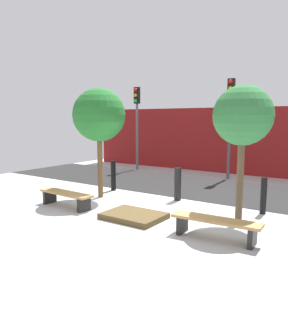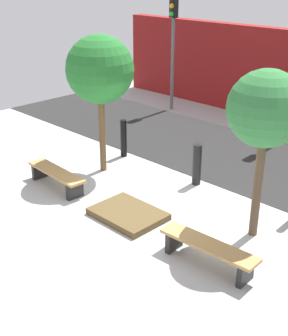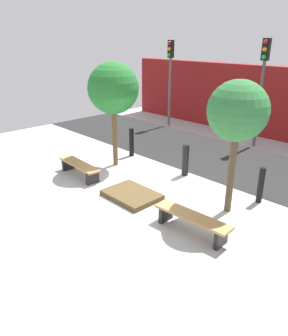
{
  "view_description": "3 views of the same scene",
  "coord_description": "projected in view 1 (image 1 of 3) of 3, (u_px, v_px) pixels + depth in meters",
  "views": [
    {
      "loc": [
        4.73,
        -6.82,
        2.49
      ],
      "look_at": [
        -0.01,
        0.09,
        1.24
      ],
      "focal_mm": 35.0,
      "sensor_mm": 36.0,
      "label": 1
    },
    {
      "loc": [
        6.32,
        -6.31,
        4.92
      ],
      "look_at": [
        0.07,
        0.04,
        1.02
      ],
      "focal_mm": 50.0,
      "sensor_mm": 36.0,
      "label": 2
    },
    {
      "loc": [
        6.11,
        -5.75,
        4.13
      ],
      "look_at": [
        0.44,
        -0.32,
        0.98
      ],
      "focal_mm": 35.0,
      "sensor_mm": 36.0,
      "label": 3
    }
  ],
  "objects": [
    {
      "name": "bollard_far_left",
      "position": [
        113.0,
        176.0,
        11.5
      ],
      "size": [
        0.18,
        0.18,
        1.05
      ],
      "primitive_type": "cylinder",
      "color": "black",
      "rests_on": "ground"
    },
    {
      "name": "building_facade",
      "position": [
        242.0,
        141.0,
        14.83
      ],
      "size": [
        16.2,
        0.5,
        3.02
      ],
      "primitive_type": "cube",
      "color": "maroon",
      "rests_on": "ground"
    },
    {
      "name": "traffic_light_mid_west",
      "position": [
        230.0,
        111.0,
        13.29
      ],
      "size": [
        0.28,
        0.27,
        4.1
      ],
      "color": "#505050",
      "rests_on": "ground"
    },
    {
      "name": "bench_left",
      "position": [
        66.0,
        196.0,
        9.32
      ],
      "size": [
        1.87,
        0.51,
        0.43
      ],
      "rotation": [
        0.0,
        0.0,
        -0.05
      ],
      "color": "black",
      "rests_on": "ground"
    },
    {
      "name": "traffic_light_west",
      "position": [
        137.0,
        114.0,
        15.91
      ],
      "size": [
        0.28,
        0.27,
        4.01
      ],
      "color": "#5C5C5C",
      "rests_on": "ground"
    },
    {
      "name": "bench_right",
      "position": [
        216.0,
        224.0,
        6.8
      ],
      "size": [
        1.89,
        0.51,
        0.45
      ],
      "rotation": [
        0.0,
        0.0,
        0.05
      ],
      "color": "black",
      "rests_on": "ground"
    },
    {
      "name": "road_strip",
      "position": [
        206.0,
        188.0,
        11.91
      ],
      "size": [
        18.0,
        3.84,
        0.01
      ],
      "primitive_type": "cube",
      "color": "#252525",
      "rests_on": "ground"
    },
    {
      "name": "ground_plane",
      "position": [
        142.0,
        215.0,
        8.58
      ],
      "size": [
        18.0,
        18.0,
        0.0
      ],
      "primitive_type": "plane",
      "color": "#B1B1B1"
    },
    {
      "name": "tree_behind_left_bench",
      "position": [
        99.0,
        116.0,
        10.18
      ],
      "size": [
        1.65,
        1.65,
        3.44
      ],
      "color": "brown",
      "rests_on": "ground"
    },
    {
      "name": "planter_bed",
      "position": [
        134.0,
        216.0,
        8.26
      ],
      "size": [
        1.48,
        1.1,
        0.14
      ],
      "primitive_type": "cube",
      "color": "brown",
      "rests_on": "ground"
    },
    {
      "name": "tree_behind_right_bench",
      "position": [
        243.0,
        117.0,
        7.67
      ],
      "size": [
        1.41,
        1.41,
        3.28
      ],
      "color": "brown",
      "rests_on": "ground"
    },
    {
      "name": "bollard_left",
      "position": [
        178.0,
        184.0,
        10.06
      ],
      "size": [
        0.21,
        0.21,
        1.02
      ],
      "primitive_type": "cylinder",
      "color": "black",
      "rests_on": "ground"
    },
    {
      "name": "bollard_center",
      "position": [
        264.0,
        196.0,
        8.63
      ],
      "size": [
        0.16,
        0.16,
        0.98
      ],
      "primitive_type": "cylinder",
      "color": "black",
      "rests_on": "ground"
    }
  ]
}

